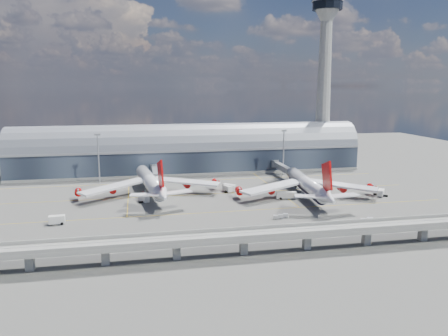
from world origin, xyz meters
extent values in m
plane|color=#474744|center=(0.00, 0.00, 0.00)|extent=(500.00, 500.00, 0.00)
cube|color=gold|center=(0.00, -10.00, 0.01)|extent=(200.00, 0.25, 0.01)
cube|color=gold|center=(0.00, 20.00, 0.01)|extent=(200.00, 0.25, 0.01)
cube|color=gold|center=(0.00, 50.00, 0.01)|extent=(200.00, 0.25, 0.01)
cube|color=gold|center=(-35.00, 30.00, 0.01)|extent=(0.25, 80.00, 0.01)
cube|color=gold|center=(35.00, 30.00, 0.01)|extent=(0.25, 80.00, 0.01)
cube|color=#1D2431|center=(0.00, 78.00, 7.00)|extent=(200.00, 28.00, 14.00)
cylinder|color=gray|center=(0.00, 78.00, 14.00)|extent=(200.00, 28.00, 28.00)
cube|color=gray|center=(0.00, 64.00, 14.00)|extent=(200.00, 1.00, 1.20)
cube|color=gray|center=(0.00, 78.00, 0.60)|extent=(200.00, 30.00, 1.20)
cube|color=gray|center=(85.00, 83.00, 4.00)|extent=(18.00, 18.00, 8.00)
cone|color=gray|center=(85.00, 83.00, 45.00)|extent=(10.00, 10.00, 90.00)
cone|color=gray|center=(85.00, 83.00, 92.00)|extent=(16.00, 16.00, 8.00)
cylinder|color=black|center=(85.00, 83.00, 97.00)|extent=(18.00, 18.00, 5.00)
cylinder|color=gray|center=(85.00, 83.00, 100.00)|extent=(19.00, 19.00, 1.50)
cube|color=gray|center=(0.00, -55.00, 5.50)|extent=(220.00, 8.50, 1.20)
cube|color=gray|center=(0.00, -59.00, 6.60)|extent=(220.00, 0.40, 1.20)
cube|color=gray|center=(0.00, -51.00, 6.60)|extent=(220.00, 0.40, 1.20)
cube|color=gray|center=(0.00, -56.50, 6.15)|extent=(220.00, 0.12, 0.12)
cube|color=gray|center=(0.00, -53.50, 6.15)|extent=(220.00, 0.12, 0.12)
cube|color=gray|center=(-60.00, -55.00, 2.50)|extent=(2.20, 2.20, 5.00)
cube|color=gray|center=(-40.00, -55.00, 2.50)|extent=(2.20, 2.20, 5.00)
cube|color=gray|center=(-20.00, -55.00, 2.50)|extent=(2.20, 2.20, 5.00)
cube|color=gray|center=(0.00, -55.00, 2.50)|extent=(2.20, 2.20, 5.00)
cube|color=gray|center=(20.00, -55.00, 2.50)|extent=(2.20, 2.20, 5.00)
cube|color=gray|center=(40.00, -55.00, 2.50)|extent=(2.20, 2.20, 5.00)
cube|color=gray|center=(60.00, -55.00, 2.50)|extent=(2.20, 2.20, 5.00)
cylinder|color=gray|center=(-50.00, 55.00, 12.50)|extent=(0.70, 0.70, 25.00)
cube|color=gray|center=(-50.00, 55.00, 25.20)|extent=(3.00, 0.40, 1.00)
cylinder|color=gray|center=(50.00, 55.00, 12.50)|extent=(0.70, 0.70, 25.00)
cube|color=gray|center=(50.00, 55.00, 25.20)|extent=(3.00, 0.40, 1.00)
cylinder|color=white|center=(-24.91, 24.81, 6.11)|extent=(12.70, 52.61, 6.30)
cone|color=white|center=(-28.50, 53.66, 6.11)|extent=(7.23, 8.60, 6.30)
cone|color=white|center=(-21.08, -5.99, 6.89)|extent=(7.71, 12.51, 6.30)
cube|color=#C00908|center=(-21.44, -3.06, 14.67)|extent=(2.14, 11.77, 13.04)
cube|color=white|center=(-41.03, 20.82, 5.32)|extent=(30.51, 24.70, 2.55)
cube|color=white|center=(-8.31, 24.89, 5.32)|extent=(32.47, 18.69, 2.55)
cylinder|color=#C00908|center=(-41.88, 22.70, 3.55)|extent=(3.74, 5.28, 3.15)
cylinder|color=#C00908|center=(-56.42, 20.89, 3.55)|extent=(3.74, 5.28, 3.15)
cylinder|color=#C00908|center=(-7.95, 26.92, 3.55)|extent=(3.74, 5.28, 3.15)
cylinder|color=#C00908|center=(6.60, 28.73, 3.55)|extent=(3.74, 5.28, 3.15)
cylinder|color=gray|center=(-27.19, 43.09, 1.48)|extent=(0.49, 0.49, 2.95)
cylinder|color=gray|center=(-27.55, 20.51, 1.48)|extent=(0.59, 0.59, 2.95)
cylinder|color=gray|center=(-21.30, 21.29, 1.48)|extent=(0.59, 0.59, 2.95)
cylinder|color=black|center=(-27.55, 20.51, 0.54)|extent=(2.33, 1.73, 1.48)
cylinder|color=black|center=(-21.30, 21.29, 0.54)|extent=(2.33, 1.73, 1.48)
cylinder|color=white|center=(44.63, 7.04, 6.05)|extent=(10.59, 49.89, 5.94)
cone|color=white|center=(47.26, 34.77, 6.05)|extent=(6.69, 8.72, 5.94)
cone|color=white|center=(41.81, -22.72, 6.87)|extent=(7.08, 12.80, 5.94)
cube|color=#C00908|center=(42.10, -19.66, 14.65)|extent=(1.87, 12.27, 13.57)
cube|color=white|center=(28.47, 6.52, 5.23)|extent=(31.69, 19.44, 2.54)
cube|color=white|center=(60.42, 3.49, 5.23)|extent=(30.32, 23.86, 2.54)
cylinder|color=black|center=(44.63, 7.04, 4.41)|extent=(9.22, 44.75, 5.05)
cylinder|color=#C00908|center=(28.07, 8.61, 3.38)|extent=(3.75, 5.41, 3.28)
cylinder|color=#C00908|center=(13.87, 9.96, 3.38)|extent=(3.75, 5.41, 3.28)
cylinder|color=#C00908|center=(61.20, 5.47, 3.38)|extent=(3.75, 5.41, 3.28)
cylinder|color=#C00908|center=(75.40, 4.13, 3.38)|extent=(3.75, 5.41, 3.28)
cylinder|color=gray|center=(46.28, 24.44, 1.54)|extent=(0.51, 0.51, 3.07)
cylinder|color=gray|center=(40.98, 3.27, 1.54)|extent=(0.61, 0.61, 3.07)
cylinder|color=gray|center=(47.51, 2.65, 1.54)|extent=(0.61, 0.61, 3.07)
cylinder|color=black|center=(40.98, 3.27, 0.56)|extent=(2.39, 1.74, 1.54)
cylinder|color=black|center=(47.51, 2.65, 0.56)|extent=(2.39, 1.74, 1.54)
cube|color=gray|center=(-21.41, 52.00, 5.20)|extent=(3.00, 24.00, 3.00)
cube|color=gray|center=(-21.41, 40.00, 5.20)|extent=(3.60, 3.60, 3.40)
cylinder|color=gray|center=(-21.41, 64.00, 5.20)|extent=(4.40, 4.40, 4.00)
cylinder|color=gray|center=(-21.41, 40.00, 1.70)|extent=(0.50, 0.50, 3.40)
cylinder|color=black|center=(-21.41, 40.00, 0.35)|extent=(1.40, 0.80, 0.80)
cube|color=gray|center=(48.13, 50.00, 5.20)|extent=(3.00, 28.00, 3.00)
cube|color=gray|center=(48.13, 36.00, 5.20)|extent=(3.60, 3.60, 3.40)
cylinder|color=gray|center=(48.13, 64.00, 5.20)|extent=(4.40, 4.40, 4.00)
cylinder|color=gray|center=(48.13, 36.00, 1.70)|extent=(0.50, 0.50, 3.40)
cylinder|color=black|center=(48.13, 36.00, 0.35)|extent=(1.40, 0.80, 0.80)
cube|color=silver|center=(-28.25, 11.72, 1.48)|extent=(4.95, 6.71, 2.41)
cylinder|color=black|center=(-27.27, 13.55, 0.42)|extent=(2.43, 1.83, 0.83)
cylinder|color=black|center=(-29.24, 9.90, 0.42)|extent=(2.43, 1.83, 0.83)
cube|color=silver|center=(-59.79, -13.89, 1.79)|extent=(5.74, 2.91, 2.91)
cylinder|color=black|center=(-58.00, -14.00, 0.50)|extent=(1.18, 2.85, 1.01)
cylinder|color=black|center=(-61.58, -13.78, 0.50)|extent=(1.18, 2.85, 1.01)
cube|color=silver|center=(34.29, 4.69, 1.77)|extent=(9.16, 4.06, 2.88)
cylinder|color=black|center=(37.08, 5.19, 0.50)|extent=(1.47, 2.90, 1.00)
cylinder|color=black|center=(31.50, 4.19, 0.50)|extent=(1.47, 2.90, 1.00)
cube|color=silver|center=(78.40, 0.91, 1.65)|extent=(5.75, 6.31, 2.69)
cylinder|color=black|center=(77.15, 2.45, 0.47)|extent=(2.59, 2.35, 0.93)
cylinder|color=black|center=(79.65, -0.63, 0.47)|extent=(2.59, 2.35, 0.93)
cube|color=silver|center=(11.31, 22.27, 1.69)|extent=(3.91, 5.76, 2.74)
cylinder|color=black|center=(11.82, 23.88, 0.47)|extent=(2.80, 1.71, 0.95)
cylinder|color=black|center=(10.80, 20.66, 0.47)|extent=(2.80, 1.71, 0.95)
cube|color=silver|center=(12.49, 23.72, 1.81)|extent=(6.47, 6.78, 2.94)
cylinder|color=black|center=(13.94, 25.33, 0.51)|extent=(2.78, 2.65, 1.02)
cylinder|color=black|center=(11.04, 22.11, 0.51)|extent=(2.78, 2.65, 1.02)
cube|color=gray|center=(20.16, -23.72, 0.22)|extent=(2.42, 1.94, 0.26)
cube|color=#B5B6BB|center=(20.16, -23.72, 0.92)|extent=(2.05, 1.75, 1.32)
cube|color=gray|center=(22.36, -23.08, 0.22)|extent=(2.42, 1.94, 0.26)
cube|color=#B5B6BB|center=(22.36, -23.08, 0.92)|extent=(2.05, 1.75, 1.32)
cube|color=gray|center=(24.55, -22.45, 0.22)|extent=(2.42, 1.94, 0.26)
cube|color=#B5B6BB|center=(24.55, -22.45, 0.92)|extent=(2.05, 1.75, 1.32)
cube|color=gray|center=(-12.22, -38.45, 0.24)|extent=(2.29, 1.53, 0.29)
cube|color=#B5B6BB|center=(-12.22, -38.45, 1.00)|extent=(1.91, 1.43, 1.43)
cube|color=gray|center=(-9.75, -38.46, 0.24)|extent=(2.29, 1.53, 0.29)
cube|color=#B5B6BB|center=(-9.75, -38.46, 1.00)|extent=(1.91, 1.43, 1.43)
cube|color=gray|center=(-7.27, -38.47, 0.24)|extent=(2.29, 1.53, 0.29)
cube|color=#B5B6BB|center=(-7.27, -38.47, 1.00)|extent=(1.91, 1.43, 1.43)
cube|color=gray|center=(-4.80, -38.48, 0.24)|extent=(2.29, 1.53, 0.29)
cube|color=#B5B6BB|center=(-4.80, -38.48, 1.00)|extent=(1.91, 1.43, 1.43)
cube|color=gray|center=(50.01, -35.42, 0.28)|extent=(2.99, 2.32, 0.33)
cube|color=#B5B6BB|center=(50.01, -35.42, 1.17)|extent=(2.53, 2.11, 1.67)
cube|color=gray|center=(52.84, -34.79, 0.28)|extent=(2.99, 2.32, 0.33)
cube|color=#B5B6BB|center=(52.84, -34.79, 1.17)|extent=(2.53, 2.11, 1.67)
camera|label=1|loc=(-29.99, -175.18, 49.49)|focal=35.00mm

